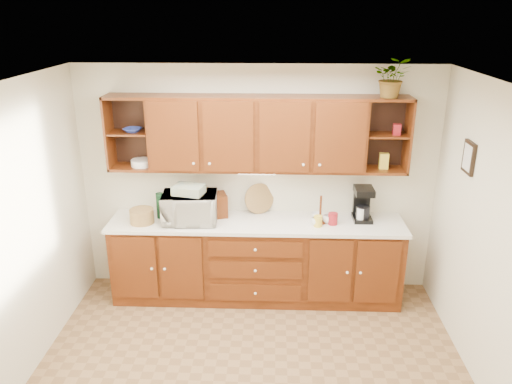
# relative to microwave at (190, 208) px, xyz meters

# --- Properties ---
(floor) EXTENTS (4.00, 4.00, 0.00)m
(floor) POSITION_rel_microwave_xyz_m (0.73, -1.40, -1.10)
(floor) COLOR olive
(floor) RESTS_ON ground
(ceiling) EXTENTS (4.00, 4.00, 0.00)m
(ceiling) POSITION_rel_microwave_xyz_m (0.73, -1.40, 1.50)
(ceiling) COLOR white
(ceiling) RESTS_ON back_wall
(back_wall) EXTENTS (4.00, 0.00, 4.00)m
(back_wall) POSITION_rel_microwave_xyz_m (0.73, 0.35, 0.20)
(back_wall) COLOR beige
(back_wall) RESTS_ON floor
(left_wall) EXTENTS (0.00, 3.50, 3.50)m
(left_wall) POSITION_rel_microwave_xyz_m (-1.27, -1.40, 0.20)
(left_wall) COLOR beige
(left_wall) RESTS_ON floor
(right_wall) EXTENTS (0.00, 3.50, 3.50)m
(right_wall) POSITION_rel_microwave_xyz_m (2.73, -1.40, 0.20)
(right_wall) COLOR beige
(right_wall) RESTS_ON floor
(base_cabinets) EXTENTS (3.20, 0.60, 0.90)m
(base_cabinets) POSITION_rel_microwave_xyz_m (0.73, 0.05, -0.65)
(base_cabinets) COLOR #3A1706
(base_cabinets) RESTS_ON floor
(countertop) EXTENTS (3.24, 0.64, 0.04)m
(countertop) POSITION_rel_microwave_xyz_m (0.73, 0.04, -0.18)
(countertop) COLOR white
(countertop) RESTS_ON base_cabinets
(upper_cabinets) EXTENTS (3.20, 0.33, 0.80)m
(upper_cabinets) POSITION_rel_microwave_xyz_m (0.74, 0.18, 0.79)
(upper_cabinets) COLOR #3A1706
(upper_cabinets) RESTS_ON back_wall
(undercabinet_light) EXTENTS (0.40, 0.05, 0.02)m
(undercabinet_light) POSITION_rel_microwave_xyz_m (0.73, 0.13, 0.37)
(undercabinet_light) COLOR white
(undercabinet_light) RESTS_ON upper_cabinets
(framed_picture) EXTENTS (0.03, 0.24, 0.30)m
(framed_picture) POSITION_rel_microwave_xyz_m (2.71, -0.50, 0.75)
(framed_picture) COLOR black
(framed_picture) RESTS_ON right_wall
(wicker_basket) EXTENTS (0.26, 0.26, 0.16)m
(wicker_basket) POSITION_rel_microwave_xyz_m (-0.52, -0.05, -0.08)
(wicker_basket) COLOR olive
(wicker_basket) RESTS_ON countertop
(microwave) EXTENTS (0.61, 0.43, 0.32)m
(microwave) POSITION_rel_microwave_xyz_m (0.00, 0.00, 0.00)
(microwave) COLOR beige
(microwave) RESTS_ON countertop
(towel_stack) EXTENTS (0.36, 0.30, 0.09)m
(towel_stack) POSITION_rel_microwave_xyz_m (0.00, 0.00, 0.21)
(towel_stack) COLOR #D5B764
(towel_stack) RESTS_ON microwave
(wine_bottle) EXTENTS (0.09, 0.09, 0.29)m
(wine_bottle) POSITION_rel_microwave_xyz_m (-0.35, 0.09, -0.02)
(wine_bottle) COLOR black
(wine_bottle) RESTS_ON countertop
(woven_tray) EXTENTS (0.35, 0.22, 0.34)m
(woven_tray) POSITION_rel_microwave_xyz_m (0.75, 0.29, -0.15)
(woven_tray) COLOR olive
(woven_tray) RESTS_ON countertop
(bread_box) EXTENTS (0.42, 0.33, 0.26)m
(bread_box) POSITION_rel_microwave_xyz_m (0.20, 0.16, -0.03)
(bread_box) COLOR #3A1706
(bread_box) RESTS_ON countertop
(mug_tree) EXTENTS (0.25, 0.26, 0.31)m
(mug_tree) POSITION_rel_microwave_xyz_m (1.42, 0.02, -0.11)
(mug_tree) COLOR #3A1706
(mug_tree) RESTS_ON countertop
(canister_red) EXTENTS (0.12, 0.12, 0.13)m
(canister_red) POSITION_rel_microwave_xyz_m (1.55, -0.01, -0.10)
(canister_red) COLOR maroon
(canister_red) RESTS_ON countertop
(canister_white) EXTENTS (0.10, 0.10, 0.16)m
(canister_white) POSITION_rel_microwave_xyz_m (1.86, 0.05, -0.08)
(canister_white) COLOR white
(canister_white) RESTS_ON countertop
(canister_yellow) EXTENTS (0.09, 0.09, 0.12)m
(canister_yellow) POSITION_rel_microwave_xyz_m (1.39, -0.07, -0.10)
(canister_yellow) COLOR gold
(canister_yellow) RESTS_ON countertop
(coffee_maker) EXTENTS (0.20, 0.26, 0.38)m
(coffee_maker) POSITION_rel_microwave_xyz_m (1.89, 0.14, 0.02)
(coffee_maker) COLOR black
(coffee_maker) RESTS_ON countertop
(bowl_stack) EXTENTS (0.23, 0.23, 0.05)m
(bowl_stack) POSITION_rel_microwave_xyz_m (-0.60, 0.15, 0.82)
(bowl_stack) COLOR navy
(bowl_stack) RESTS_ON upper_cabinets
(plate_stack) EXTENTS (0.29, 0.29, 0.07)m
(plate_stack) POSITION_rel_microwave_xyz_m (-0.53, 0.18, 0.45)
(plate_stack) COLOR white
(plate_stack) RESTS_ON upper_cabinets
(pantry_box_yellow) EXTENTS (0.10, 0.08, 0.17)m
(pantry_box_yellow) POSITION_rel_microwave_xyz_m (2.09, 0.18, 0.50)
(pantry_box_yellow) COLOR gold
(pantry_box_yellow) RESTS_ON upper_cabinets
(pantry_box_red) EXTENTS (0.08, 0.07, 0.11)m
(pantry_box_red) POSITION_rel_microwave_xyz_m (2.18, 0.15, 0.86)
(pantry_box_red) COLOR maroon
(pantry_box_red) RESTS_ON upper_cabinets
(potted_plant) EXTENTS (0.42, 0.38, 0.40)m
(potted_plant) POSITION_rel_microwave_xyz_m (2.08, 0.11, 1.39)
(potted_plant) COLOR #999999
(potted_plant) RESTS_ON upper_cabinets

